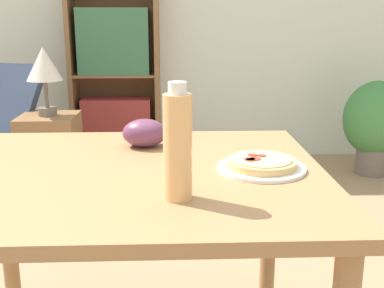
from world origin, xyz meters
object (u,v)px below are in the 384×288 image
at_px(bookshelf, 116,83).
at_px(table_lamp, 44,67).
at_px(side_table, 52,163).
at_px(potted_plant_floor, 376,123).
at_px(grape_bunch, 145,133).
at_px(pizza_on_plate, 261,165).
at_px(drink_bottle, 178,145).

bearing_deg(bookshelf, table_lamp, -106.34).
relative_size(side_table, potted_plant_floor, 0.84).
bearing_deg(grape_bunch, side_table, 116.71).
bearing_deg(potted_plant_floor, table_lamp, -164.78).
bearing_deg(bookshelf, side_table, -106.34).
bearing_deg(pizza_on_plate, side_table, 122.53).
bearing_deg(potted_plant_floor, pizza_on_plate, -120.26).
bearing_deg(side_table, drink_bottle, -66.86).
bearing_deg(bookshelf, pizza_on_plate, -74.65).
distance_m(bookshelf, potted_plant_floor, 2.04).
bearing_deg(drink_bottle, table_lamp, 113.14).
distance_m(pizza_on_plate, drink_bottle, 0.34).
xyz_separation_m(drink_bottle, side_table, (-0.76, 1.79, -0.59)).
relative_size(table_lamp, potted_plant_floor, 0.56).
bearing_deg(side_table, pizza_on_plate, -57.47).
height_order(pizza_on_plate, grape_bunch, grape_bunch).
xyz_separation_m(pizza_on_plate, potted_plant_floor, (1.28, 2.19, -0.37)).
height_order(grape_bunch, potted_plant_floor, grape_bunch).
xyz_separation_m(grape_bunch, drink_bottle, (0.11, -0.48, 0.09)).
xyz_separation_m(pizza_on_plate, drink_bottle, (-0.24, -0.22, 0.12)).
bearing_deg(pizza_on_plate, table_lamp, 122.53).
height_order(grape_bunch, side_table, grape_bunch).
bearing_deg(drink_bottle, pizza_on_plate, 41.99).
distance_m(drink_bottle, potted_plant_floor, 2.89).
bearing_deg(grape_bunch, table_lamp, 116.71).
relative_size(drink_bottle, bookshelf, 0.19).
xyz_separation_m(side_table, table_lamp, (0.00, 0.00, 0.59)).
relative_size(grape_bunch, bookshelf, 0.10).
height_order(bookshelf, table_lamp, bookshelf).
distance_m(grape_bunch, potted_plant_floor, 2.55).
distance_m(grape_bunch, bookshelf, 2.35).
height_order(pizza_on_plate, bookshelf, bookshelf).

